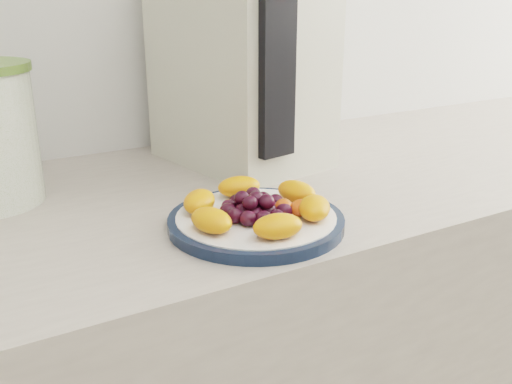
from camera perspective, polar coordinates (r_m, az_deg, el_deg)
plate_rim at (r=0.77m, az=0.00°, el=-2.99°), size 0.24×0.24×0.01m
plate_face at (r=0.77m, az=0.00°, el=-2.92°), size 0.22×0.22×0.02m
appliance_body at (r=1.03m, az=-1.60°, el=13.06°), size 0.26×0.33×0.37m
appliance_panel at (r=0.88m, az=2.05°, el=12.27°), size 0.07×0.03×0.27m
fruit_plate at (r=0.76m, az=0.45°, el=-1.36°), size 0.21×0.20×0.03m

